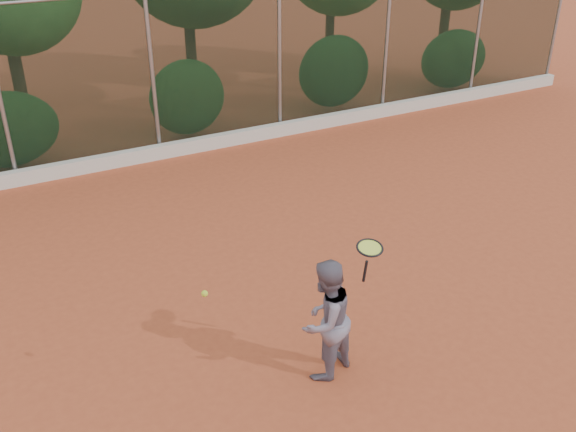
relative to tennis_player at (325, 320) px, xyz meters
name	(u,v)px	position (x,y,z in m)	size (l,w,h in m)	color
ground	(322,326)	(0.45, 0.78, -0.79)	(80.00, 80.00, 0.00)	#AB4928
concrete_curb	(162,151)	(0.45, 7.60, -0.64)	(24.00, 0.20, 0.30)	beige
tennis_player	(325,320)	(0.00, 0.00, 0.00)	(0.77, 0.60, 1.58)	slate
chainlink_fence	(152,72)	(0.45, 7.78, 1.07)	(24.09, 0.09, 3.50)	black
tennis_racket	(369,251)	(0.47, -0.14, 0.90)	(0.38, 0.38, 0.56)	black
tennis_ball_in_flight	(205,294)	(-1.46, 0.06, 0.82)	(0.07, 0.07, 0.07)	#BFD530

